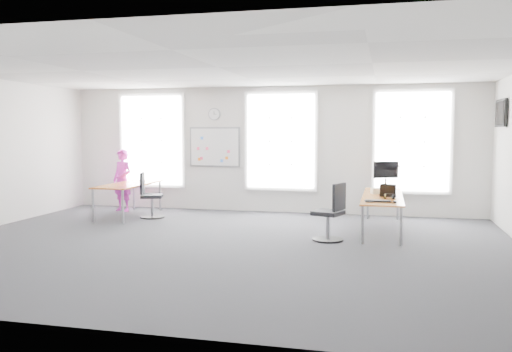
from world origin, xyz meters
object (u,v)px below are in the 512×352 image
(keyboard, at_px, (378,201))
(chair_left, at_px, (149,198))
(headphones, at_px, (389,196))
(monitor, at_px, (386,172))
(person, at_px, (122,180))
(chair_right, at_px, (331,216))
(desk_left, at_px, (128,186))
(desk_right, at_px, (383,198))

(keyboard, bearing_deg, chair_left, 154.59)
(headphones, relative_size, monitor, 0.31)
(monitor, bearing_deg, person, 160.01)
(chair_right, distance_m, monitor, 2.64)
(desk_left, distance_m, chair_right, 5.09)
(keyboard, distance_m, headphones, 0.48)
(desk_left, distance_m, monitor, 5.76)
(desk_left, distance_m, person, 0.83)
(desk_right, distance_m, chair_right, 1.52)
(desk_right, bearing_deg, chair_right, -125.50)
(desk_left, relative_size, monitor, 3.40)
(desk_right, relative_size, chair_right, 2.75)
(chair_left, relative_size, headphones, 5.37)
(chair_left, distance_m, headphones, 5.30)
(chair_right, height_order, person, person)
(chair_left, bearing_deg, desk_right, -111.70)
(keyboard, height_order, monitor, monitor)
(chair_right, bearing_deg, keyboard, 126.91)
(headphones, distance_m, monitor, 1.75)
(keyboard, height_order, headphones, headphones)
(person, height_order, headphones, person)
(chair_right, distance_m, person, 5.80)
(desk_right, distance_m, keyboard, 0.99)
(desk_left, bearing_deg, keyboard, -15.00)
(desk_left, distance_m, keyboard, 5.77)
(chair_left, height_order, headphones, chair_left)
(chair_right, xyz_separation_m, keyboard, (0.80, 0.23, 0.25))
(desk_right, relative_size, chair_left, 2.81)
(chair_left, relative_size, monitor, 1.69)
(desk_right, bearing_deg, desk_left, 174.91)
(headphones, bearing_deg, chair_right, -163.89)
(desk_left, height_order, headphones, headphones)
(chair_right, distance_m, keyboard, 0.87)
(desk_right, xyz_separation_m, person, (-6.15, 1.17, 0.10))
(desk_right, bearing_deg, keyboard, -94.37)
(desk_right, distance_m, headphones, 0.57)
(desk_right, height_order, headphones, headphones)
(person, relative_size, keyboard, 3.34)
(chair_left, bearing_deg, person, 36.31)
(chair_right, relative_size, monitor, 1.72)
(desk_left, xyz_separation_m, person, (-0.49, 0.66, 0.07))
(chair_right, bearing_deg, headphones, 144.70)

